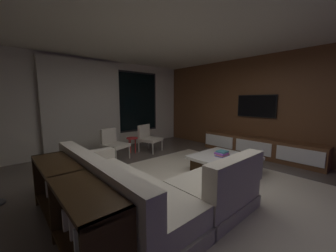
% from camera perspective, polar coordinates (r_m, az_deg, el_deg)
% --- Properties ---
extents(floor, '(9.20, 9.20, 0.00)m').
position_cam_1_polar(floor, '(3.56, 6.51, -17.68)').
color(floor, '#564C44').
extents(back_wall_with_window, '(6.60, 0.30, 2.70)m').
position_cam_1_polar(back_wall_with_window, '(6.21, -19.53, 5.65)').
color(back_wall_with_window, beige).
rests_on(back_wall_with_window, floor).
extents(media_wall, '(0.12, 7.80, 2.70)m').
position_cam_1_polar(media_wall, '(5.87, 27.18, 5.20)').
color(media_wall, brown).
rests_on(media_wall, floor).
extents(ceiling, '(8.20, 8.20, 0.00)m').
position_cam_1_polar(ceiling, '(3.42, 7.30, 27.80)').
color(ceiling, beige).
extents(area_rug, '(3.20, 3.80, 0.01)m').
position_cam_1_polar(area_rug, '(3.74, 11.43, -16.33)').
color(area_rug, beige).
rests_on(area_rug, floor).
extents(sectional_couch, '(1.98, 2.50, 0.82)m').
position_cam_1_polar(sectional_couch, '(2.81, -6.81, -18.36)').
color(sectional_couch, '#B1A997').
rests_on(sectional_couch, floor).
extents(coffee_table, '(1.16, 1.16, 0.36)m').
position_cam_1_polar(coffee_table, '(4.26, 16.21, -10.82)').
color(coffee_table, black).
rests_on(coffee_table, floor).
extents(book_stack_on_coffee_table, '(0.27, 0.21, 0.11)m').
position_cam_1_polar(book_stack_on_coffee_table, '(4.21, 15.61, -7.85)').
color(book_stack_on_coffee_table, '#4F4FB5').
rests_on(book_stack_on_coffee_table, coffee_table).
extents(accent_chair_near_window, '(0.68, 0.70, 0.78)m').
position_cam_1_polar(accent_chair_near_window, '(5.78, -5.88, -3.14)').
color(accent_chair_near_window, '#B2ADA0').
rests_on(accent_chair_near_window, floor).
extents(accent_chair_by_curtain, '(0.68, 0.70, 0.78)m').
position_cam_1_polar(accent_chair_by_curtain, '(5.21, -15.89, -4.61)').
color(accent_chair_by_curtain, '#B2ADA0').
rests_on(accent_chair_by_curtain, floor).
extents(side_stool, '(0.32, 0.32, 0.46)m').
position_cam_1_polar(side_stool, '(5.58, -10.55, -4.26)').
color(side_stool, red).
rests_on(side_stool, floor).
extents(media_console, '(0.46, 3.10, 0.52)m').
position_cam_1_polar(media_console, '(5.76, 24.97, -5.73)').
color(media_console, brown).
rests_on(media_console, floor).
extents(mounted_tv, '(0.05, 1.05, 0.61)m').
position_cam_1_polar(mounted_tv, '(5.87, 24.51, 5.36)').
color(mounted_tv, black).
extents(console_table_behind_couch, '(0.40, 2.10, 0.74)m').
position_cam_1_polar(console_table_behind_couch, '(2.52, -27.03, -19.15)').
color(console_table_behind_couch, black).
rests_on(console_table_behind_couch, floor).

